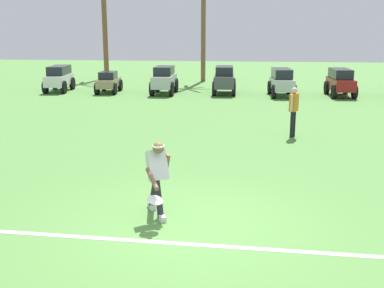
{
  "coord_description": "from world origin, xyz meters",
  "views": [
    {
      "loc": [
        0.93,
        -7.8,
        3.41
      ],
      "look_at": [
        -0.2,
        2.31,
        0.9
      ],
      "focal_mm": 45.0,
      "sensor_mm": 36.0,
      "label": 1
    }
  ],
  "objects_px": {
    "parked_car_slot_a": "(59,78)",
    "parked_car_slot_f": "(340,82)",
    "parked_car_slot_b": "(109,82)",
    "parked_car_slot_e": "(282,81)",
    "frisbee_in_flight": "(155,200)",
    "parked_car_slot_c": "(164,79)",
    "frisbee_thrower": "(157,174)",
    "parked_car_slot_d": "(224,79)",
    "palm_tree_left_of_centre": "(203,6)",
    "palm_tree_far_left": "(104,11)",
    "teammate_near_sideline": "(294,107)"
  },
  "relations": [
    {
      "from": "parked_car_slot_a",
      "to": "parked_car_slot_f",
      "type": "relative_size",
      "value": 1.01
    },
    {
      "from": "parked_car_slot_b",
      "to": "parked_car_slot_e",
      "type": "xyz_separation_m",
      "value": [
        8.88,
        -0.25,
        0.16
      ]
    },
    {
      "from": "frisbee_in_flight",
      "to": "parked_car_slot_a",
      "type": "relative_size",
      "value": 0.15
    },
    {
      "from": "parked_car_slot_c",
      "to": "parked_car_slot_e",
      "type": "height_order",
      "value": "parked_car_slot_c"
    },
    {
      "from": "frisbee_thrower",
      "to": "parked_car_slot_b",
      "type": "height_order",
      "value": "frisbee_thrower"
    },
    {
      "from": "parked_car_slot_c",
      "to": "parked_car_slot_d",
      "type": "distance_m",
      "value": 3.07
    },
    {
      "from": "frisbee_in_flight",
      "to": "parked_car_slot_f",
      "type": "xyz_separation_m",
      "value": [
        6.15,
        16.81,
        0.22
      ]
    },
    {
      "from": "palm_tree_left_of_centre",
      "to": "parked_car_slot_f",
      "type": "bearing_deg",
      "value": -38.15
    },
    {
      "from": "parked_car_slot_d",
      "to": "palm_tree_far_left",
      "type": "xyz_separation_m",
      "value": [
        -8.13,
        6.82,
        3.61
      ]
    },
    {
      "from": "frisbee_thrower",
      "to": "parked_car_slot_f",
      "type": "height_order",
      "value": "frisbee_thrower"
    },
    {
      "from": "parked_car_slot_c",
      "to": "parked_car_slot_e",
      "type": "relative_size",
      "value": 0.96
    },
    {
      "from": "parked_car_slot_b",
      "to": "palm_tree_left_of_centre",
      "type": "xyz_separation_m",
      "value": [
        4.42,
        5.76,
        4.0
      ]
    },
    {
      "from": "frisbee_in_flight",
      "to": "parked_car_slot_c",
      "type": "relative_size",
      "value": 0.16
    },
    {
      "from": "teammate_near_sideline",
      "to": "palm_tree_left_of_centre",
      "type": "relative_size",
      "value": 0.21
    },
    {
      "from": "parked_car_slot_b",
      "to": "palm_tree_left_of_centre",
      "type": "height_order",
      "value": "palm_tree_left_of_centre"
    },
    {
      "from": "frisbee_in_flight",
      "to": "parked_car_slot_a",
      "type": "bearing_deg",
      "value": 116.16
    },
    {
      "from": "frisbee_thrower",
      "to": "palm_tree_far_left",
      "type": "xyz_separation_m",
      "value": [
        -7.67,
        23.3,
        3.55
      ]
    },
    {
      "from": "parked_car_slot_e",
      "to": "palm_tree_far_left",
      "type": "xyz_separation_m",
      "value": [
        -11.0,
        7.26,
        3.63
      ]
    },
    {
      "from": "parked_car_slot_b",
      "to": "frisbee_thrower",
      "type": "bearing_deg",
      "value": -71.17
    },
    {
      "from": "teammate_near_sideline",
      "to": "palm_tree_far_left",
      "type": "xyz_separation_m",
      "value": [
        -10.72,
        16.42,
        3.41
      ]
    },
    {
      "from": "parked_car_slot_a",
      "to": "parked_car_slot_c",
      "type": "distance_m",
      "value": 5.74
    },
    {
      "from": "parked_car_slot_e",
      "to": "palm_tree_far_left",
      "type": "bearing_deg",
      "value": 146.57
    },
    {
      "from": "frisbee_in_flight",
      "to": "teammate_near_sideline",
      "type": "distance_m",
      "value": 8.01
    },
    {
      "from": "parked_car_slot_a",
      "to": "palm_tree_left_of_centre",
      "type": "height_order",
      "value": "palm_tree_left_of_centre"
    },
    {
      "from": "parked_car_slot_f",
      "to": "parked_car_slot_b",
      "type": "bearing_deg",
      "value": 179.96
    },
    {
      "from": "parked_car_slot_d",
      "to": "palm_tree_far_left",
      "type": "height_order",
      "value": "palm_tree_far_left"
    },
    {
      "from": "frisbee_in_flight",
      "to": "parked_car_slot_f",
      "type": "bearing_deg",
      "value": 69.89
    },
    {
      "from": "frisbee_thrower",
      "to": "parked_car_slot_d",
      "type": "height_order",
      "value": "frisbee_thrower"
    },
    {
      "from": "parked_car_slot_b",
      "to": "palm_tree_far_left",
      "type": "bearing_deg",
      "value": 106.78
    },
    {
      "from": "frisbee_thrower",
      "to": "parked_car_slot_d",
      "type": "distance_m",
      "value": 16.49
    },
    {
      "from": "frisbee_in_flight",
      "to": "parked_car_slot_a",
      "type": "xyz_separation_m",
      "value": [
        -8.36,
        17.03,
        0.22
      ]
    },
    {
      "from": "frisbee_in_flight",
      "to": "teammate_near_sideline",
      "type": "bearing_deg",
      "value": 67.97
    },
    {
      "from": "teammate_near_sideline",
      "to": "parked_car_slot_a",
      "type": "relative_size",
      "value": 0.63
    },
    {
      "from": "parked_car_slot_c",
      "to": "parked_car_slot_f",
      "type": "bearing_deg",
      "value": 1.19
    },
    {
      "from": "parked_car_slot_d",
      "to": "palm_tree_far_left",
      "type": "relative_size",
      "value": 0.33
    },
    {
      "from": "teammate_near_sideline",
      "to": "parked_car_slot_e",
      "type": "bearing_deg",
      "value": 88.28
    },
    {
      "from": "teammate_near_sideline",
      "to": "parked_car_slot_d",
      "type": "relative_size",
      "value": 0.66
    },
    {
      "from": "parked_car_slot_a",
      "to": "palm_tree_far_left",
      "type": "height_order",
      "value": "palm_tree_far_left"
    },
    {
      "from": "parked_car_slot_f",
      "to": "frisbee_in_flight",
      "type": "bearing_deg",
      "value": -110.11
    },
    {
      "from": "teammate_near_sideline",
      "to": "parked_car_slot_e",
      "type": "height_order",
      "value": "teammate_near_sideline"
    },
    {
      "from": "parked_car_slot_d",
      "to": "palm_tree_left_of_centre",
      "type": "relative_size",
      "value": 0.32
    },
    {
      "from": "parked_car_slot_d",
      "to": "parked_car_slot_f",
      "type": "xyz_separation_m",
      "value": [
        5.75,
        -0.2,
        -0.02
      ]
    },
    {
      "from": "frisbee_thrower",
      "to": "parked_car_slot_e",
      "type": "distance_m",
      "value": 16.38
    },
    {
      "from": "frisbee_thrower",
      "to": "teammate_near_sideline",
      "type": "bearing_deg",
      "value": 66.07
    },
    {
      "from": "parked_car_slot_a",
      "to": "parked_car_slot_f",
      "type": "bearing_deg",
      "value": -0.85
    },
    {
      "from": "frisbee_in_flight",
      "to": "parked_car_slot_c",
      "type": "xyz_separation_m",
      "value": [
        -2.64,
        16.63,
        0.24
      ]
    },
    {
      "from": "parked_car_slot_c",
      "to": "palm_tree_far_left",
      "type": "distance_m",
      "value": 9.53
    },
    {
      "from": "frisbee_thrower",
      "to": "parked_car_slot_b",
      "type": "distance_m",
      "value": 17.21
    },
    {
      "from": "parked_car_slot_f",
      "to": "palm_tree_left_of_centre",
      "type": "height_order",
      "value": "palm_tree_left_of_centre"
    },
    {
      "from": "teammate_near_sideline",
      "to": "parked_car_slot_d",
      "type": "height_order",
      "value": "teammate_near_sideline"
    }
  ]
}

